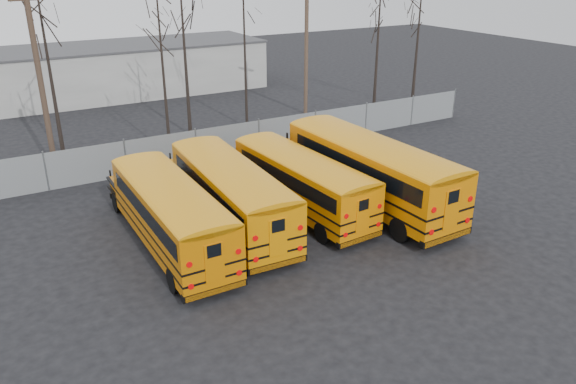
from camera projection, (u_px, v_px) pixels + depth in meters
ground at (308, 252)px, 22.57m from camera, size 120.00×120.00×0.00m
fence at (196, 147)px, 31.76m from camera, size 40.00×0.04×2.00m
distant_building at (132, 69)px, 48.25m from camera, size 22.00×8.00×4.00m
bus_a at (169, 209)px, 22.33m from camera, size 2.38×10.30×2.88m
bus_b at (229, 189)px, 24.10m from camera, size 2.88×10.69×2.97m
bus_c at (299, 178)px, 25.62m from camera, size 2.91×10.13×2.80m
bus_d at (367, 166)px, 26.19m from camera, size 3.12×11.91×3.31m
utility_pole_left at (41, 82)px, 28.97m from camera, size 1.71×0.47×9.67m
utility_pole_right at (306, 51)px, 40.56m from camera, size 1.53×0.70×9.00m
tree_3 at (50, 72)px, 31.31m from camera, size 0.26×0.26×9.98m
tree_4 at (163, 69)px, 31.42m from camera, size 0.26×0.26×10.23m
tree_5 at (185, 57)px, 35.31m from camera, size 0.26×0.26×10.22m
tree_6 at (244, 34)px, 36.53m from camera, size 0.26×0.26×12.59m
tree_7 at (377, 52)px, 39.87m from camera, size 0.26×0.26×9.31m
tree_8 at (417, 49)px, 41.66m from camera, size 0.26×0.26×9.20m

